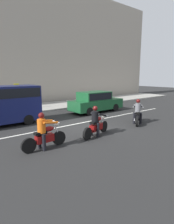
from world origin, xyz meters
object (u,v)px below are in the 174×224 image
motorcycle_with_rider_gray (138,114)px  motorcycle_with_rider_orange_stripe (44,134)px  street_sign_post (17,93)px  parked_sedan_forest_green (96,102)px  motorcycle_with_rider_black_leather (96,124)px

motorcycle_with_rider_gray → motorcycle_with_rider_orange_stripe: motorcycle_with_rider_gray is taller
street_sign_post → parked_sedan_forest_green: bearing=-42.9°
parked_sedan_forest_green → street_sign_post: street_sign_post is taller
parked_sedan_forest_green → street_sign_post: size_ratio=2.09×
motorcycle_with_rider_gray → motorcycle_with_rider_orange_stripe: bearing=-178.6°
motorcycle_with_rider_orange_stripe → street_sign_post: size_ratio=0.91×
motorcycle_with_rider_gray → parked_sedan_forest_green: 4.66m
street_sign_post → motorcycle_with_rider_orange_stripe: bearing=-103.0°
motorcycle_with_rider_gray → parked_sedan_forest_green: size_ratio=0.39×
motorcycle_with_rider_black_leather → parked_sedan_forest_green: size_ratio=0.46×
motorcycle_with_rider_gray → parked_sedan_forest_green: parked_sedan_forest_green is taller
motorcycle_with_rider_gray → street_sign_post: 10.28m
motorcycle_with_rider_gray → street_sign_post: street_sign_post is taller
motorcycle_with_rider_black_leather → motorcycle_with_rider_orange_stripe: 2.87m
motorcycle_with_rider_black_leather → motorcycle_with_rider_orange_stripe: motorcycle_with_rider_orange_stripe is taller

